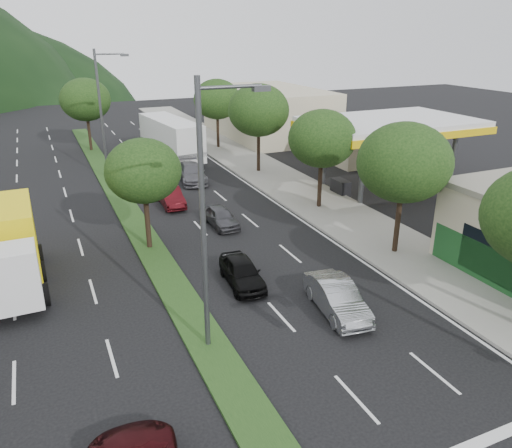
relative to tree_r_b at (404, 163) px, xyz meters
name	(u,v)px	position (x,y,z in m)	size (l,w,h in m)	color
sidewalk_right	(291,186)	(0.50, 13.00, -4.96)	(5.00, 90.00, 0.15)	gray
median	(119,196)	(-12.00, 16.00, -4.98)	(1.60, 56.00, 0.12)	#1B3914
gas_canopy	(390,127)	(7.00, 10.00, -0.39)	(12.20, 8.20, 5.25)	silver
bldg_right_far	(268,112)	(7.50, 32.00, -2.44)	(10.00, 16.00, 5.20)	#BDB596
tree_r_b	(404,163)	(0.00, 0.00, 0.00)	(4.80, 4.80, 6.94)	black
tree_r_c	(322,139)	(0.00, 8.00, -0.29)	(4.40, 4.40, 6.48)	black
tree_r_d	(259,110)	(0.00, 18.00, 0.14)	(5.00, 5.00, 7.17)	black
tree_r_e	(217,99)	(0.00, 28.00, -0.14)	(4.60, 4.60, 6.71)	black
tree_med_near	(143,171)	(-12.00, 6.00, -0.61)	(4.00, 4.00, 6.02)	black
tree_med_far	(85,100)	(-12.00, 32.00, -0.03)	(4.80, 4.80, 6.94)	black
streetlight_near	(208,208)	(-11.79, -4.00, 0.55)	(2.60, 0.25, 10.00)	#47494C
streetlight_mid	(103,109)	(-11.79, 21.00, 0.55)	(2.60, 0.25, 10.00)	#47494C
sedan_silver	(337,298)	(-6.17, -3.87, -4.34)	(1.47, 4.22, 1.39)	#94969A
car_queue_a	(242,272)	(-8.90, 0.10, -4.39)	(1.52, 3.77, 1.28)	black
car_queue_b	(192,173)	(-5.98, 17.61, -4.34)	(1.94, 4.78, 1.39)	#55545A
car_queue_c	(171,197)	(-9.02, 12.61, -4.40)	(1.34, 3.84, 1.26)	#440B10
car_queue_d	(185,159)	(-5.11, 22.61, -4.41)	(2.08, 4.51, 1.25)	black
car_queue_e	(221,217)	(-7.20, 7.61, -4.44)	(1.41, 3.50, 1.19)	#424146
car_queue_f	(152,149)	(-6.92, 27.61, -4.42)	(1.74, 4.28, 1.24)	black
box_truck	(7,250)	(-18.86, 4.58, -3.30)	(3.05, 7.51, 3.67)	silver
motorhome	(171,138)	(-5.51, 25.45, -3.06)	(3.97, 9.90, 3.70)	silver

